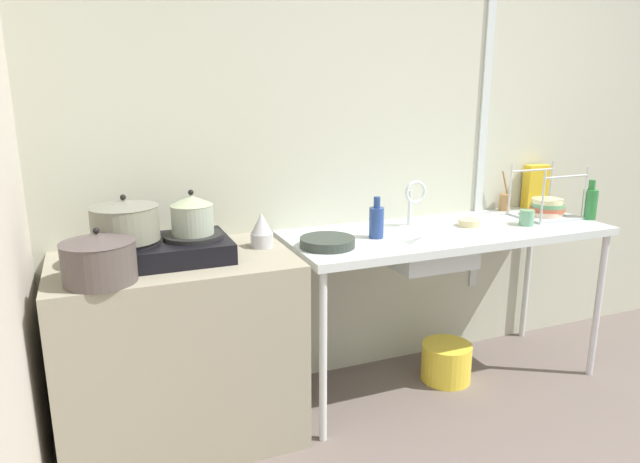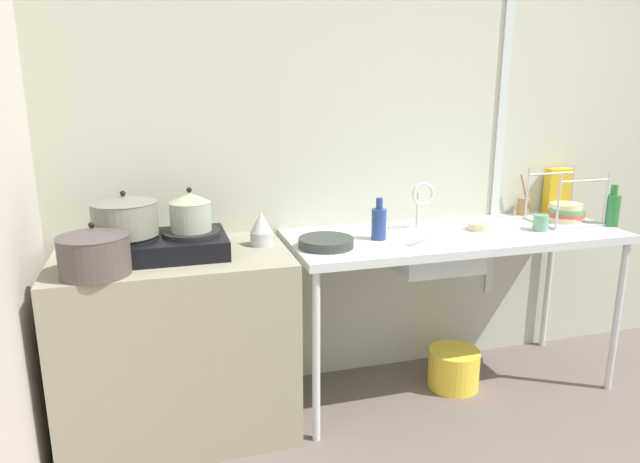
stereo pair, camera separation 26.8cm
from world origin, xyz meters
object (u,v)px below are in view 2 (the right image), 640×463
(cup_by_rack, at_px, (541,223))
(small_bowl_on_drainboard, at_px, (479,226))
(sink_basin, at_px, (433,252))
(faucet, at_px, (422,197))
(cereal_box, at_px, (557,191))
(pot_on_right_burner, at_px, (190,212))
(pot_on_left_burner, at_px, (125,216))
(bottle_by_sink, at_px, (379,223))
(dish_rack, at_px, (565,213))
(utensil_jar, at_px, (523,206))
(bucket_on_floor, at_px, (454,368))
(pot_beside_stove, at_px, (94,251))
(percolator, at_px, (261,229))
(stove, at_px, (160,245))
(frying_pan, at_px, (326,242))
(bottle_by_rack, at_px, (612,209))

(cup_by_rack, height_order, small_bowl_on_drainboard, cup_by_rack)
(sink_basin, relative_size, faucet, 1.66)
(cereal_box, bearing_deg, pot_on_right_burner, -168.49)
(pot_on_left_burner, distance_m, bottle_by_sink, 1.16)
(dish_rack, height_order, utensil_jar, dish_rack)
(small_bowl_on_drainboard, bearing_deg, cup_by_rack, -19.15)
(dish_rack, height_order, bucket_on_floor, dish_rack)
(dish_rack, distance_m, utensil_jar, 0.25)
(pot_beside_stove, bearing_deg, percolator, 18.76)
(small_bowl_on_drainboard, bearing_deg, percolator, 178.60)
(sink_basin, xyz_separation_m, cereal_box, (0.94, 0.30, 0.21))
(sink_basin, bearing_deg, cup_by_rack, -4.71)
(small_bowl_on_drainboard, bearing_deg, cereal_box, 20.34)
(utensil_jar, bearing_deg, stove, -172.64)
(cereal_box, relative_size, utensil_jar, 1.09)
(pot_beside_stove, bearing_deg, faucet, 11.31)
(pot_on_left_burner, xyz_separation_m, bucket_on_floor, (1.61, -0.02, -0.94))
(percolator, height_order, sink_basin, percolator)
(stove, bearing_deg, small_bowl_on_drainboard, 0.62)
(pot_on_right_burner, bearing_deg, pot_beside_stove, -153.24)
(pot_beside_stove, height_order, cereal_box, cereal_box)
(utensil_jar, bearing_deg, bucket_on_floor, -153.08)
(dish_rack, relative_size, bottle_by_sink, 1.55)
(sink_basin, height_order, faucet, faucet)
(bottle_by_sink, relative_size, bucket_on_floor, 0.75)
(utensil_jar, xyz_separation_m, bucket_on_floor, (-0.55, -0.28, -0.81))
(pot_on_left_burner, height_order, faucet, pot_on_left_burner)
(pot_on_right_burner, relative_size, frying_pan, 0.75)
(utensil_jar, bearing_deg, small_bowl_on_drainboard, -150.69)
(pot_beside_stove, distance_m, percolator, 0.75)
(faucet, bearing_deg, small_bowl_on_drainboard, -19.26)
(pot_on_left_burner, bearing_deg, sink_basin, -1.47)
(pot_on_right_burner, bearing_deg, dish_rack, 0.79)
(bottle_by_rack, bearing_deg, pot_on_right_burner, 177.48)
(percolator, distance_m, bucket_on_floor, 1.32)
(pot_beside_stove, bearing_deg, frying_pan, 7.23)
(small_bowl_on_drainboard, bearing_deg, pot_beside_stove, -173.42)
(pot_on_right_burner, relative_size, bottle_by_sink, 0.95)
(pot_on_left_burner, xyz_separation_m, bottle_by_rack, (2.45, -0.10, -0.10))
(faucet, bearing_deg, pot_on_right_burner, -174.33)
(bottle_by_rack, bearing_deg, percolator, 175.67)
(cup_by_rack, relative_size, utensil_jar, 0.35)
(bottle_by_sink, height_order, utensil_jar, utensil_jar)
(pot_beside_stove, bearing_deg, cereal_box, 10.34)
(dish_rack, bearing_deg, frying_pan, -175.97)
(percolator, height_order, bottle_by_rack, bottle_by_rack)
(cup_by_rack, distance_m, small_bowl_on_drainboard, 0.31)
(small_bowl_on_drainboard, height_order, cereal_box, cereal_box)
(cereal_box, bearing_deg, faucet, -166.81)
(dish_rack, xyz_separation_m, bottle_by_rack, (0.19, -0.12, 0.04))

